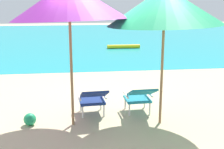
# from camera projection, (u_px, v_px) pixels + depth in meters

# --- Properties ---
(ground_plane) EXTENTS (40.00, 40.00, 0.00)m
(ground_plane) POSITION_uv_depth(u_px,v_px,m) (99.00, 70.00, 10.32)
(ground_plane) COLOR #CCB78E
(ocean_band) EXTENTS (40.00, 18.00, 0.01)m
(ocean_band) POSITION_uv_depth(u_px,v_px,m) (88.00, 38.00, 18.72)
(ocean_band) COLOR teal
(ocean_band) RESTS_ON ground_plane
(swim_buoy) EXTENTS (1.60, 0.18, 0.18)m
(swim_buoy) POSITION_uv_depth(u_px,v_px,m) (124.00, 46.00, 14.70)
(swim_buoy) COLOR yellow
(swim_buoy) RESTS_ON ocean_band
(lounge_chair_left) EXTENTS (0.60, 0.91, 0.68)m
(lounge_chair_left) POSITION_uv_depth(u_px,v_px,m) (93.00, 98.00, 6.17)
(lounge_chair_left) COLOR navy
(lounge_chair_left) RESTS_ON ground_plane
(lounge_chair_right) EXTENTS (0.58, 0.90, 0.68)m
(lounge_chair_right) POSITION_uv_depth(u_px,v_px,m) (140.00, 96.00, 6.29)
(lounge_chair_right) COLOR teal
(lounge_chair_right) RESTS_ON ground_plane
(beach_umbrella_left) EXTENTS (2.90, 2.91, 2.72)m
(beach_umbrella_left) POSITION_uv_depth(u_px,v_px,m) (69.00, 1.00, 5.30)
(beach_umbrella_left) COLOR olive
(beach_umbrella_left) RESTS_ON ground_plane
(beach_umbrella_right) EXTENTS (2.83, 2.82, 2.61)m
(beach_umbrella_right) POSITION_uv_depth(u_px,v_px,m) (165.00, 6.00, 5.40)
(beach_umbrella_right) COLOR olive
(beach_umbrella_right) RESTS_ON ground_plane
(beach_ball) EXTENTS (0.24, 0.24, 0.24)m
(beach_ball) POSITION_uv_depth(u_px,v_px,m) (30.00, 119.00, 5.82)
(beach_ball) COLOR #1E9E60
(beach_ball) RESTS_ON ground_plane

